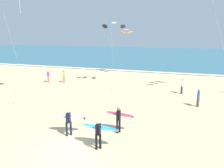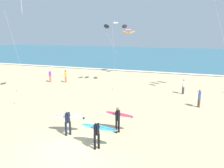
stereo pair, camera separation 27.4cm
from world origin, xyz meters
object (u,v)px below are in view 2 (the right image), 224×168
Objects in this scene: surfer_trailing at (69,118)px; kite_arc_ivory_mid at (115,25)px; surfer_third at (118,117)px; bystander_blue_top at (199,98)px; kite_arc_rose_high at (128,32)px; bystander_purple_top at (50,76)px; bystander_white_top at (183,86)px; surfer_lead at (98,130)px; bystander_yellow_top at (66,76)px.

kite_arc_ivory_mid is at bearing 96.11° from surfer_trailing.
bystander_blue_top is (5.14, 6.78, -0.23)m from surfer_third.
surfer_trailing is at bearing -85.32° from kite_arc_rose_high.
kite_arc_ivory_mid is (-4.36, 12.77, 6.07)m from surfer_third.
kite_arc_rose_high is at bearing 94.68° from surfer_trailing.
kite_arc_rose_high is (-4.55, 19.52, 5.37)m from surfer_third.
surfer_trailing is 3.14m from surfer_third.
kite_arc_rose_high reaches higher than bystander_purple_top.
bystander_purple_top and bystander_white_top have the same top height.
bystander_blue_top is at bearing 58.09° from surfer_lead.
bystander_purple_top is 1.00× the size of bystander_white_top.
kite_arc_ivory_mid is at bearing 108.84° from surfer_third.
surfer_third is 1.22× the size of bystander_white_top.
bystander_yellow_top is at bearing 14.80° from bystander_purple_top.
kite_arc_ivory_mid reaches higher than bystander_white_top.
surfer_trailing is at bearing -134.60° from bystander_blue_top.
kite_arc_ivory_mid is 1.11× the size of kite_arc_rose_high.
surfer_lead is at bearing -121.91° from bystander_blue_top.
surfer_lead is 1.35× the size of bystander_blue_top.
bystander_yellow_top is 16.53m from bystander_blue_top.
surfer_lead is 1.35× the size of bystander_purple_top.
kite_arc_rose_high reaches higher than bystander_blue_top.
bystander_blue_top is at bearing 52.84° from surfer_third.
bystander_yellow_top is at bearing 132.69° from surfer_third.
bystander_yellow_top is 14.48m from bystander_white_top.
surfer_third is (2.85, 1.32, -0.00)m from surfer_trailing.
bystander_blue_top is (9.69, -12.74, -5.60)m from kite_arc_rose_high.
surfer_third reaches higher than bystander_blue_top.
bystander_white_top is at bearing 109.19° from bystander_blue_top.
surfer_lead and surfer_third have the same top height.
kite_arc_rose_high is at bearing 133.35° from bystander_white_top.
surfer_third is (0.49, 2.26, -0.01)m from surfer_lead.
surfer_trailing is 1.41× the size of bystander_yellow_top.
surfer_third is at bearing 77.72° from surfer_lead.
bystander_yellow_top is (-7.84, 12.90, -0.23)m from surfer_trailing.
kite_arc_rose_high is 4.25× the size of bystander_blue_top.
surfer_trailing is at bearing -58.73° from bystander_yellow_top.
surfer_trailing reaches higher than bystander_yellow_top.
surfer_lead is at bearing -108.17° from bystander_white_top.
kite_arc_ivory_mid is 4.71× the size of bystander_purple_top.
surfer_third is 20.75m from kite_arc_rose_high.
bystander_purple_top is at bearing 138.84° from surfer_third.
surfer_lead is 0.96× the size of surfer_trailing.
kite_arc_ivory_mid is (-1.51, 14.09, 6.07)m from surfer_trailing.
surfer_trailing and surfer_third have the same top height.
bystander_blue_top is 18.30m from bystander_purple_top.
bystander_white_top is at bearing -3.47° from bystander_yellow_top.
surfer_lead reaches higher than bystander_white_top.
bystander_yellow_top is at bearing -127.70° from kite_arc_rose_high.
bystander_yellow_top is 1.00× the size of bystander_blue_top.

